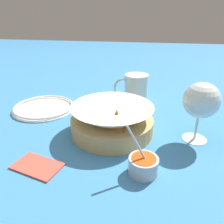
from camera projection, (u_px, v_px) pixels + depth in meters
name	position (u px, v px, depth m)	size (l,w,h in m)	color
ground_plane	(107.00, 131.00, 0.65)	(4.00, 4.00, 0.00)	teal
food_basket	(112.00, 121.00, 0.63)	(0.24, 0.24, 0.10)	tan
sauce_cup	(143.00, 165.00, 0.48)	(0.07, 0.07, 0.12)	#B7B7BC
wine_glass	(201.00, 102.00, 0.57)	(0.10, 0.10, 0.17)	silver
beer_mug	(136.00, 90.00, 0.84)	(0.13, 0.09, 0.11)	silver
side_plate	(44.00, 107.00, 0.80)	(0.22, 0.22, 0.01)	white
napkin	(37.00, 165.00, 0.51)	(0.13, 0.09, 0.01)	#DB4C3D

